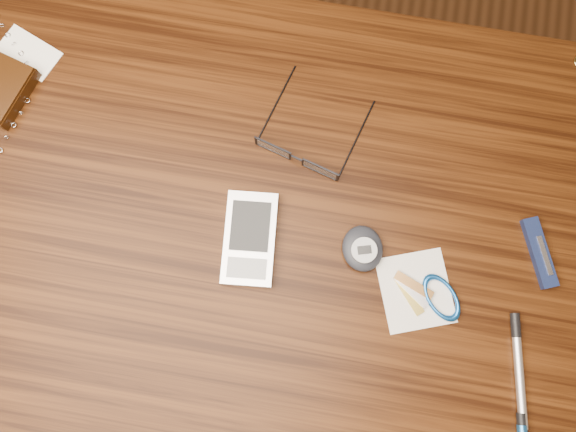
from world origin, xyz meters
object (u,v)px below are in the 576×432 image
(pocket_knife, at_px, (539,253))
(eyeglasses, at_px, (299,154))
(pedometer, at_px, (363,249))
(notepad_keys, at_px, (429,294))
(silver_pen, at_px, (518,361))
(pda_phone, at_px, (250,239))
(desk, at_px, (226,233))

(pocket_knife, bearing_deg, eyeglasses, 167.17)
(pocket_knife, bearing_deg, pedometer, -171.17)
(pocket_knife, bearing_deg, notepad_keys, -149.80)
(eyeglasses, relative_size, silver_pen, 1.10)
(pda_phone, relative_size, pedometer, 1.76)
(eyeglasses, height_order, notepad_keys, eyeglasses)
(notepad_keys, distance_m, silver_pen, 0.14)
(pda_phone, distance_m, notepad_keys, 0.25)
(eyeglasses, bearing_deg, pocket_knife, -12.83)
(eyeglasses, distance_m, notepad_keys, 0.26)
(eyeglasses, xyz_separation_m, silver_pen, (0.32, -0.22, -0.01))
(eyeglasses, relative_size, pedometer, 2.11)
(desk, height_order, eyeglasses, eyeglasses)
(notepad_keys, bearing_deg, pedometer, 155.57)
(pedometer, distance_m, notepad_keys, 0.11)
(pda_phone, relative_size, notepad_keys, 0.99)
(desk, xyz_separation_m, pda_phone, (0.05, -0.02, 0.11))
(desk, distance_m, pda_phone, 0.12)
(eyeglasses, relative_size, pda_phone, 1.20)
(pedometer, bearing_deg, pda_phone, -175.19)
(pda_phone, bearing_deg, pedometer, 4.81)
(silver_pen, bearing_deg, pedometer, 153.74)
(notepad_keys, bearing_deg, silver_pen, -27.66)
(pocket_knife, relative_size, silver_pen, 0.67)
(pedometer, bearing_deg, notepad_keys, -24.43)
(silver_pen, bearing_deg, eyeglasses, 145.68)
(notepad_keys, bearing_deg, pda_phone, 172.82)
(pedometer, height_order, pocket_knife, pedometer)
(notepad_keys, relative_size, pocket_knife, 1.38)
(eyeglasses, height_order, silver_pen, eyeglasses)
(pocket_knife, bearing_deg, desk, -175.95)
(desk, xyz_separation_m, pocket_knife, (0.43, 0.03, 0.11))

